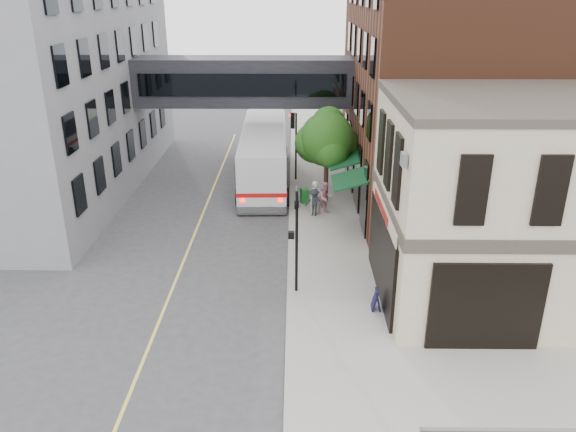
{
  "coord_description": "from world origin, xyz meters",
  "views": [
    {
      "loc": [
        0.29,
        -19.0,
        12.17
      ],
      "look_at": [
        0.03,
        3.38,
        3.02
      ],
      "focal_mm": 35.0,
      "sensor_mm": 36.0,
      "label": 1
    }
  ],
  "objects_px": {
    "bus": "(264,153)",
    "sandwich_board": "(376,299)",
    "pedestrian_a": "(316,198)",
    "pedestrian_b": "(326,198)",
    "pedestrian_c": "(314,202)",
    "newspaper_box": "(304,196)"
  },
  "relations": [
    {
      "from": "pedestrian_a",
      "to": "newspaper_box",
      "type": "xyz_separation_m",
      "value": [
        -0.59,
        1.8,
        -0.53
      ]
    },
    {
      "from": "pedestrian_b",
      "to": "sandwich_board",
      "type": "distance_m",
      "value": 10.55
    },
    {
      "from": "sandwich_board",
      "to": "newspaper_box",
      "type": "bearing_deg",
      "value": 104.76
    },
    {
      "from": "pedestrian_a",
      "to": "pedestrian_c",
      "type": "bearing_deg",
      "value": -131.92
    },
    {
      "from": "pedestrian_a",
      "to": "pedestrian_b",
      "type": "bearing_deg",
      "value": -4.76
    },
    {
      "from": "pedestrian_c",
      "to": "sandwich_board",
      "type": "bearing_deg",
      "value": -62.47
    },
    {
      "from": "pedestrian_a",
      "to": "pedestrian_b",
      "type": "relative_size",
      "value": 1.06
    },
    {
      "from": "pedestrian_a",
      "to": "pedestrian_b",
      "type": "xyz_separation_m",
      "value": [
        0.58,
        0.19,
        -0.05
      ]
    },
    {
      "from": "bus",
      "to": "sandwich_board",
      "type": "xyz_separation_m",
      "value": [
        5.33,
        -16.6,
        -1.37
      ]
    },
    {
      "from": "sandwich_board",
      "to": "pedestrian_b",
      "type": "bearing_deg",
      "value": 100.46
    },
    {
      "from": "pedestrian_c",
      "to": "newspaper_box",
      "type": "relative_size",
      "value": 1.79
    },
    {
      "from": "pedestrian_c",
      "to": "sandwich_board",
      "type": "height_order",
      "value": "pedestrian_c"
    },
    {
      "from": "pedestrian_b",
      "to": "newspaper_box",
      "type": "height_order",
      "value": "pedestrian_b"
    },
    {
      "from": "bus",
      "to": "sandwich_board",
      "type": "relative_size",
      "value": 14.77
    },
    {
      "from": "bus",
      "to": "pedestrian_a",
      "type": "bearing_deg",
      "value": -63.12
    },
    {
      "from": "pedestrian_a",
      "to": "newspaper_box",
      "type": "relative_size",
      "value": 2.19
    },
    {
      "from": "pedestrian_a",
      "to": "sandwich_board",
      "type": "height_order",
      "value": "pedestrian_a"
    },
    {
      "from": "newspaper_box",
      "to": "sandwich_board",
      "type": "distance_m",
      "value": 12.33
    },
    {
      "from": "pedestrian_c",
      "to": "newspaper_box",
      "type": "distance_m",
      "value": 2.13
    },
    {
      "from": "bus",
      "to": "pedestrian_c",
      "type": "distance_m",
      "value": 7.39
    },
    {
      "from": "pedestrian_b",
      "to": "pedestrian_c",
      "type": "relative_size",
      "value": 1.16
    },
    {
      "from": "pedestrian_b",
      "to": "pedestrian_c",
      "type": "xyz_separation_m",
      "value": [
        -0.65,
        -0.43,
        -0.13
      ]
    }
  ]
}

